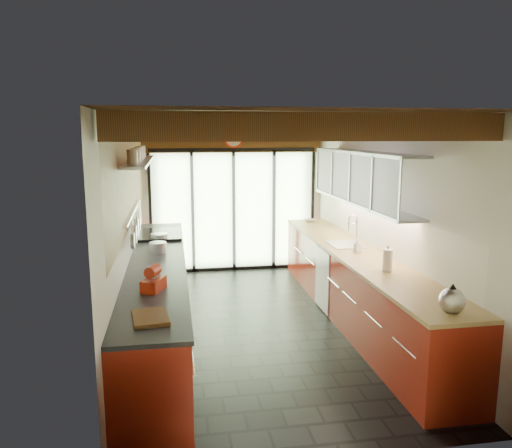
# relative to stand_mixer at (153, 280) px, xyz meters

# --- Properties ---
(ground) EXTENTS (5.50, 5.50, 0.00)m
(ground) POSITION_rel_stand_mixer_xyz_m (1.27, 1.21, -1.02)
(ground) COLOR black
(ground) RESTS_ON ground
(room_shell) EXTENTS (5.50, 5.50, 5.50)m
(room_shell) POSITION_rel_stand_mixer_xyz_m (1.27, 1.21, 0.63)
(room_shell) COLOR silver
(room_shell) RESTS_ON ground
(ceiling_beams) EXTENTS (3.14, 5.06, 4.90)m
(ceiling_beams) POSITION_rel_stand_mixer_xyz_m (1.27, 1.59, 1.44)
(ceiling_beams) COLOR #593316
(ceiling_beams) RESTS_ON ground
(glass_door) EXTENTS (2.95, 0.10, 2.90)m
(glass_door) POSITION_rel_stand_mixer_xyz_m (1.27, 3.90, 0.64)
(glass_door) COLOR #C6EAAD
(glass_door) RESTS_ON ground
(left_counter) EXTENTS (0.68, 5.00, 0.92)m
(left_counter) POSITION_rel_stand_mixer_xyz_m (-0.01, 1.21, -0.56)
(left_counter) COLOR maroon
(left_counter) RESTS_ON ground
(range_stove) EXTENTS (0.66, 0.90, 0.97)m
(range_stove) POSITION_rel_stand_mixer_xyz_m (-0.01, 2.66, -0.55)
(range_stove) COLOR silver
(range_stove) RESTS_ON ground
(right_counter) EXTENTS (0.68, 5.00, 0.92)m
(right_counter) POSITION_rel_stand_mixer_xyz_m (2.54, 1.21, -0.56)
(right_counter) COLOR maroon
(right_counter) RESTS_ON ground
(sink_assembly) EXTENTS (0.45, 0.52, 0.43)m
(sink_assembly) POSITION_rel_stand_mixer_xyz_m (2.56, 1.61, -0.06)
(sink_assembly) COLOR silver
(sink_assembly) RESTS_ON right_counter
(upper_cabinets_right) EXTENTS (0.34, 3.00, 3.00)m
(upper_cabinets_right) POSITION_rel_stand_mixer_xyz_m (2.70, 1.51, 0.83)
(upper_cabinets_right) COLOR silver
(upper_cabinets_right) RESTS_ON ground
(left_wall_fixtures) EXTENTS (0.28, 2.60, 0.96)m
(left_wall_fixtures) POSITION_rel_stand_mixer_xyz_m (-0.20, 1.35, 0.86)
(left_wall_fixtures) COLOR silver
(left_wall_fixtures) RESTS_ON ground
(stand_mixer) EXTENTS (0.26, 0.32, 0.26)m
(stand_mixer) POSITION_rel_stand_mixer_xyz_m (0.00, 0.00, 0.00)
(stand_mixer) COLOR #AE230D
(stand_mixer) RESTS_ON left_counter
(pot_large) EXTENTS (0.28, 0.28, 0.14)m
(pot_large) POSITION_rel_stand_mixer_xyz_m (0.00, 1.57, -0.03)
(pot_large) COLOR silver
(pot_large) RESTS_ON left_counter
(pot_small) EXTENTS (0.29, 0.29, 0.09)m
(pot_small) POSITION_rel_stand_mixer_xyz_m (0.00, 2.36, -0.05)
(pot_small) COLOR silver
(pot_small) RESTS_ON left_counter
(cutting_board) EXTENTS (0.33, 0.43, 0.03)m
(cutting_board) POSITION_rel_stand_mixer_xyz_m (0.00, -0.79, -0.08)
(cutting_board) COLOR brown
(cutting_board) RESTS_ON left_counter
(kettle) EXTENTS (0.25, 0.29, 0.26)m
(kettle) POSITION_rel_stand_mixer_xyz_m (2.54, -1.04, 0.01)
(kettle) COLOR silver
(kettle) RESTS_ON right_counter
(paper_towel) EXTENTS (0.13, 0.13, 0.29)m
(paper_towel) POSITION_rel_stand_mixer_xyz_m (2.54, 0.27, 0.02)
(paper_towel) COLOR white
(paper_towel) RESTS_ON right_counter
(soap_bottle) EXTENTS (0.09, 0.09, 0.17)m
(soap_bottle) POSITION_rel_stand_mixer_xyz_m (2.54, 1.17, -0.02)
(soap_bottle) COLOR silver
(soap_bottle) RESTS_ON right_counter
(bowl) EXTENTS (0.23, 0.23, 0.05)m
(bowl) POSITION_rel_stand_mixer_xyz_m (2.54, 3.46, -0.08)
(bowl) COLOR silver
(bowl) RESTS_ON right_counter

